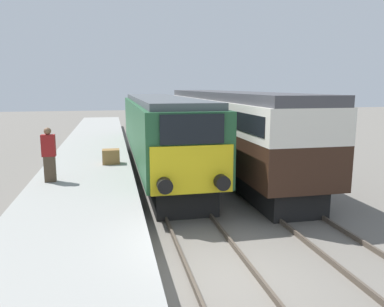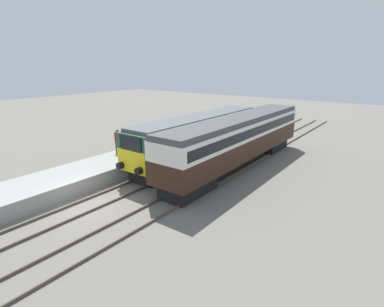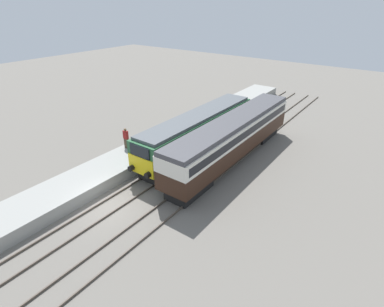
# 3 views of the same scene
# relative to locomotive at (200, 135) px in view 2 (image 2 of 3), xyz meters

# --- Properties ---
(ground_plane) EXTENTS (120.00, 120.00, 0.00)m
(ground_plane) POSITION_rel_locomotive_xyz_m (0.00, -10.64, -2.06)
(ground_plane) COLOR slate
(platform_left) EXTENTS (3.50, 50.00, 0.96)m
(platform_left) POSITION_rel_locomotive_xyz_m (-3.30, -2.64, -1.58)
(platform_left) COLOR gray
(platform_left) RESTS_ON ground_plane
(rails_near_track) EXTENTS (1.51, 60.00, 0.14)m
(rails_near_track) POSITION_rel_locomotive_xyz_m (0.00, -5.64, -1.99)
(rails_near_track) COLOR #4C4238
(rails_near_track) RESTS_ON ground_plane
(rails_far_track) EXTENTS (1.50, 60.00, 0.14)m
(rails_far_track) POSITION_rel_locomotive_xyz_m (3.40, -5.64, -1.99)
(rails_far_track) COLOR #4C4238
(rails_far_track) RESTS_ON ground_plane
(locomotive) EXTENTS (2.70, 15.19, 3.65)m
(locomotive) POSITION_rel_locomotive_xyz_m (0.00, 0.00, 0.00)
(locomotive) COLOR black
(locomotive) RESTS_ON ground_plane
(passenger_carriage) EXTENTS (2.75, 16.88, 3.88)m
(passenger_carriage) POSITION_rel_locomotive_xyz_m (3.40, 0.27, 0.29)
(passenger_carriage) COLOR black
(passenger_carriage) RESTS_ON ground_plane
(person_on_platform) EXTENTS (0.44, 0.26, 1.84)m
(person_on_platform) POSITION_rel_locomotive_xyz_m (-4.36, -4.81, -0.18)
(person_on_platform) COLOR #473828
(person_on_platform) RESTS_ON platform_left
(luggage_crate) EXTENTS (0.70, 0.56, 0.60)m
(luggage_crate) POSITION_rel_locomotive_xyz_m (-2.34, -2.18, -0.81)
(luggage_crate) COLOR olive
(luggage_crate) RESTS_ON platform_left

